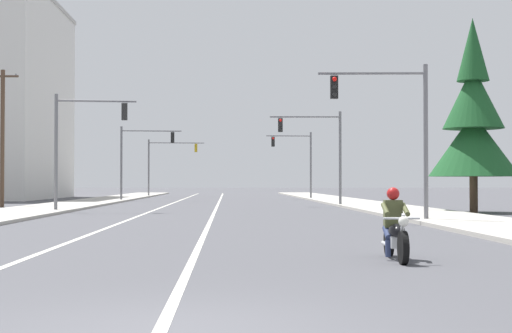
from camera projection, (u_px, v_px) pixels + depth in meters
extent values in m
plane|color=#47474C|center=(173.00, 331.00, 7.74)|extent=(400.00, 400.00, 0.00)
cube|color=beige|center=(218.00, 204.00, 52.69)|extent=(0.16, 100.00, 0.01)
cube|color=beige|center=(170.00, 204.00, 52.56)|extent=(0.16, 100.00, 0.01)
cube|color=#ADA89E|center=(369.00, 205.00, 48.07)|extent=(4.40, 110.00, 0.14)
cube|color=#ADA89E|center=(67.00, 205.00, 47.33)|extent=(4.40, 110.00, 0.14)
cylinder|color=black|center=(403.00, 248.00, 13.96)|extent=(0.15, 0.64, 0.64)
cylinder|color=black|center=(389.00, 241.00, 15.51)|extent=(0.15, 0.64, 0.64)
cylinder|color=silver|center=(402.00, 231.00, 14.07)|extent=(0.08, 0.33, 0.68)
sphere|color=white|center=(404.00, 222.00, 13.92)|extent=(0.20, 0.20, 0.20)
cylinder|color=silver|center=(402.00, 218.00, 14.12)|extent=(0.70, 0.07, 0.04)
ellipsoid|color=black|center=(397.00, 231.00, 14.62)|extent=(0.34, 0.57, 0.28)
cube|color=silver|center=(396.00, 242.00, 14.74)|extent=(0.26, 0.45, 0.24)
cube|color=black|center=(393.00, 232.00, 15.06)|extent=(0.30, 0.53, 0.12)
cube|color=black|center=(389.00, 227.00, 15.47)|extent=(0.22, 0.37, 0.08)
cylinder|color=silver|center=(385.00, 244.00, 15.13)|extent=(0.10, 0.55, 0.08)
cube|color=#4C512D|center=(393.00, 214.00, 15.03)|extent=(0.37, 0.26, 0.56)
sphere|color=#B21919|center=(393.00, 194.00, 15.02)|extent=(0.26, 0.26, 0.26)
cylinder|color=navy|center=(401.00, 233.00, 14.88)|extent=(0.16, 0.45, 0.30)
cylinder|color=navy|center=(404.00, 248.00, 14.69)|extent=(0.12, 0.16, 0.35)
cylinder|color=#4C512D|center=(405.00, 209.00, 14.77)|extent=(0.12, 0.53, 0.27)
cylinder|color=navy|center=(387.00, 233.00, 14.88)|extent=(0.16, 0.45, 0.30)
cylinder|color=navy|center=(388.00, 248.00, 14.69)|extent=(0.12, 0.16, 0.35)
cylinder|color=#4C512D|center=(385.00, 209.00, 14.77)|extent=(0.12, 0.53, 0.27)
cylinder|color=slate|center=(426.00, 143.00, 28.83)|extent=(0.18, 0.18, 6.20)
cylinder|color=slate|center=(372.00, 73.00, 28.91)|extent=(4.22, 0.32, 0.11)
cube|color=black|center=(334.00, 87.00, 28.92)|extent=(0.31, 0.25, 0.90)
sphere|color=red|center=(335.00, 79.00, 28.77)|extent=(0.18, 0.18, 0.18)
sphere|color=black|center=(335.00, 87.00, 28.76)|extent=(0.18, 0.18, 0.18)
sphere|color=black|center=(335.00, 94.00, 28.76)|extent=(0.18, 0.18, 0.18)
cylinder|color=slate|center=(56.00, 153.00, 38.51)|extent=(0.18, 0.18, 6.20)
cylinder|color=slate|center=(97.00, 101.00, 38.79)|extent=(4.15, 0.39, 0.11)
cube|color=black|center=(124.00, 112.00, 38.93)|extent=(0.32, 0.26, 0.90)
sphere|color=red|center=(125.00, 106.00, 39.09)|extent=(0.18, 0.18, 0.18)
sphere|color=black|center=(125.00, 112.00, 39.08)|extent=(0.18, 0.18, 0.18)
sphere|color=black|center=(125.00, 118.00, 39.08)|extent=(0.18, 0.18, 0.18)
cylinder|color=slate|center=(340.00, 159.00, 48.08)|extent=(0.18, 0.18, 6.20)
cylinder|color=slate|center=(305.00, 117.00, 48.11)|extent=(4.61, 0.22, 0.11)
cube|color=black|center=(280.00, 125.00, 48.07)|extent=(0.31, 0.25, 0.90)
sphere|color=red|center=(280.00, 120.00, 47.92)|extent=(0.18, 0.18, 0.18)
sphere|color=black|center=(280.00, 125.00, 47.92)|extent=(0.18, 0.18, 0.18)
sphere|color=black|center=(280.00, 130.00, 47.91)|extent=(0.18, 0.18, 0.18)
cylinder|color=slate|center=(121.00, 164.00, 60.95)|extent=(0.18, 0.18, 6.20)
cylinder|color=slate|center=(152.00, 131.00, 61.25)|extent=(4.96, 0.41, 0.11)
cube|color=black|center=(173.00, 138.00, 61.41)|extent=(0.31, 0.26, 0.90)
sphere|color=red|center=(173.00, 134.00, 61.57)|extent=(0.18, 0.18, 0.18)
sphere|color=black|center=(173.00, 138.00, 61.57)|extent=(0.18, 0.18, 0.18)
sphere|color=black|center=(173.00, 141.00, 61.56)|extent=(0.18, 0.18, 0.18)
cylinder|color=slate|center=(311.00, 166.00, 67.99)|extent=(0.18, 0.18, 6.20)
cylinder|color=slate|center=(289.00, 136.00, 67.88)|extent=(4.14, 0.30, 0.11)
cube|color=black|center=(273.00, 142.00, 67.74)|extent=(0.31, 0.25, 0.90)
sphere|color=red|center=(273.00, 138.00, 67.59)|extent=(0.18, 0.18, 0.18)
sphere|color=black|center=(273.00, 142.00, 67.59)|extent=(0.18, 0.18, 0.18)
sphere|color=black|center=(273.00, 145.00, 67.58)|extent=(0.18, 0.18, 0.18)
cylinder|color=slate|center=(149.00, 168.00, 79.50)|extent=(0.18, 0.18, 6.20)
cylinder|color=slate|center=(177.00, 143.00, 79.86)|extent=(5.98, 0.49, 0.11)
cube|color=#B79319|center=(196.00, 148.00, 80.06)|extent=(0.31, 0.26, 0.90)
sphere|color=red|center=(196.00, 145.00, 80.22)|extent=(0.18, 0.18, 0.18)
sphere|color=black|center=(196.00, 148.00, 80.21)|extent=(0.18, 0.18, 0.18)
sphere|color=black|center=(196.00, 151.00, 80.21)|extent=(0.18, 0.18, 0.18)
cylinder|color=#4C3828|center=(2.00, 138.00, 45.96)|extent=(0.26, 0.26, 8.61)
cube|color=#4C3828|center=(3.00, 76.00, 46.04)|extent=(1.92, 0.12, 0.12)
cylinder|color=slate|center=(16.00, 75.00, 46.07)|extent=(0.08, 0.08, 0.12)
cylinder|color=#423023|center=(474.00, 195.00, 37.77)|extent=(0.42, 0.42, 1.87)
cone|color=#194C23|center=(473.00, 144.00, 37.83)|extent=(4.57, 4.57, 3.28)
cone|color=#194C23|center=(473.00, 97.00, 37.88)|extent=(3.11, 3.11, 3.28)
cone|color=#194C23|center=(473.00, 49.00, 37.93)|extent=(1.65, 1.65, 3.28)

